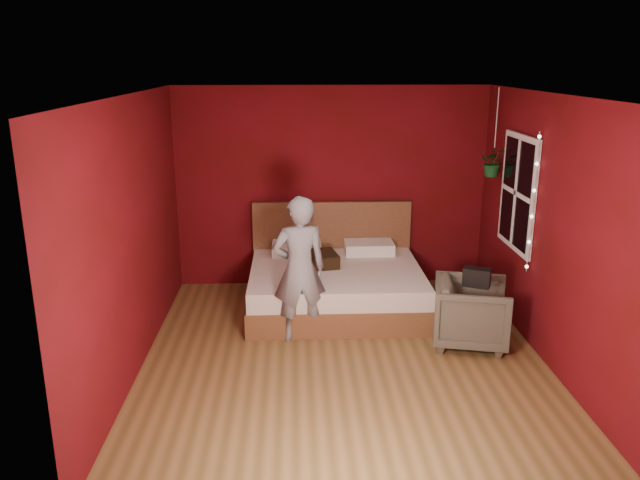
{
  "coord_description": "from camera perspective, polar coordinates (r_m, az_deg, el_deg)",
  "views": [
    {
      "loc": [
        -0.48,
        -5.69,
        2.91
      ],
      "look_at": [
        -0.22,
        0.4,
        1.13
      ],
      "focal_mm": 35.0,
      "sensor_mm": 36.0,
      "label": 1
    }
  ],
  "objects": [
    {
      "name": "hanging_plant",
      "position": [
        7.7,
        15.57,
        6.87
      ],
      "size": [
        0.38,
        0.36,
        1.04
      ],
      "color": "silver",
      "rests_on": "room_walls"
    },
    {
      "name": "handbag",
      "position": [
        6.49,
        14.14,
        -3.33
      ],
      "size": [
        0.3,
        0.23,
        0.19
      ],
      "primitive_type": "cube",
      "rotation": [
        0.0,
        0.0,
        -0.43
      ],
      "color": "black",
      "rests_on": "armchair"
    },
    {
      "name": "fairy_lights",
      "position": [
        6.68,
        18.89,
        3.17
      ],
      "size": [
        0.04,
        0.04,
        1.45
      ],
      "color": "silver",
      "rests_on": "room_walls"
    },
    {
      "name": "room_walls",
      "position": [
        5.84,
        2.34,
        4.06
      ],
      "size": [
        4.04,
        4.54,
        2.62
      ],
      "color": "maroon",
      "rests_on": "ground"
    },
    {
      "name": "bed",
      "position": [
        7.59,
        1.4,
        -3.91
      ],
      "size": [
        2.06,
        1.75,
        1.13
      ],
      "color": "brown",
      "rests_on": "ground"
    },
    {
      "name": "armchair",
      "position": [
        6.77,
        13.66,
        -6.48
      ],
      "size": [
        0.91,
        0.89,
        0.7
      ],
      "primitive_type": "imported",
      "rotation": [
        0.0,
        0.0,
        1.35
      ],
      "color": "#595646",
      "rests_on": "ground"
    },
    {
      "name": "window",
      "position": [
        7.17,
        17.6,
        4.13
      ],
      "size": [
        0.05,
        0.97,
        1.27
      ],
      "color": "white",
      "rests_on": "room_walls"
    },
    {
      "name": "floor",
      "position": [
        6.41,
        2.16,
        -10.77
      ],
      "size": [
        4.5,
        4.5,
        0.0
      ],
      "primitive_type": "plane",
      "color": "brown",
      "rests_on": "ground"
    },
    {
      "name": "person",
      "position": [
        6.55,
        -1.9,
        -2.69
      ],
      "size": [
        0.64,
        0.48,
        1.57
      ],
      "primitive_type": "imported",
      "rotation": [
        0.0,
        0.0,
        3.34
      ],
      "color": "gray",
      "rests_on": "ground"
    },
    {
      "name": "throw_pillow",
      "position": [
        7.49,
        -0.18,
        -1.78
      ],
      "size": [
        0.51,
        0.51,
        0.16
      ],
      "primitive_type": "cube",
      "rotation": [
        0.0,
        0.0,
        0.19
      ],
      "color": "black",
      "rests_on": "bed"
    }
  ]
}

